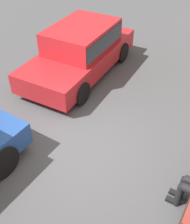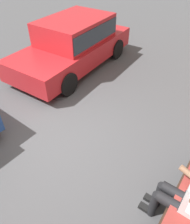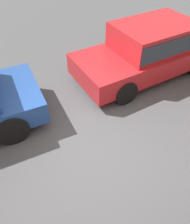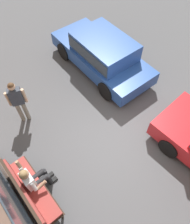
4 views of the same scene
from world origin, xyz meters
name	(u,v)px [view 3 (image 3 of 4)]	position (x,y,z in m)	size (l,w,h in m)	color
ground_plane	(90,144)	(0.00, 0.00, 0.00)	(60.00, 60.00, 0.00)	#4C4C4F
parked_car_near	(150,48)	(-2.71, -1.69, 0.79)	(4.24, 1.98, 1.45)	red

